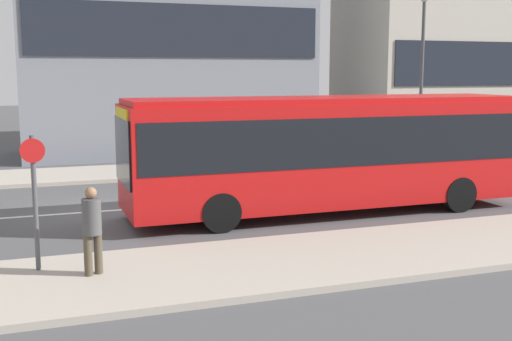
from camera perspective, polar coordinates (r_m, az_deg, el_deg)
name	(u,v)px	position (r m, az deg, el deg)	size (l,w,h in m)	color
ground_plane	(111,211)	(18.05, -12.74, -3.50)	(120.00, 120.00, 0.00)	#4F4F51
sidewalk_near	(154,276)	(12.05, -9.07, -9.23)	(44.00, 3.50, 0.13)	#B2A899
sidewalk_far	(90,174)	(24.16, -14.55, -0.33)	(44.00, 3.50, 0.13)	#B2A899
lane_centerline	(111,210)	(18.05, -12.74, -3.48)	(41.80, 0.16, 0.01)	silver
apartment_block_right_tower	(502,3)	(39.63, 20.99, 13.71)	(18.16, 6.37, 15.16)	#B7B2A3
city_bus	(328,146)	(17.27, 6.43, 2.15)	(10.90, 2.65, 3.11)	red
parked_car_0	(484,151)	(27.45, 19.64, 1.67)	(4.31, 1.82, 1.30)	navy
pedestrian_near_stop	(92,226)	(11.90, -14.37, -4.76)	(0.34, 0.34, 1.61)	#4C4233
bus_stop_sign	(35,192)	(12.35, -19.08, -1.82)	(0.44, 0.12, 2.51)	#4C4C51
street_lamp	(422,59)	(27.86, 14.56, 9.58)	(0.36, 0.36, 6.82)	#4C4C51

